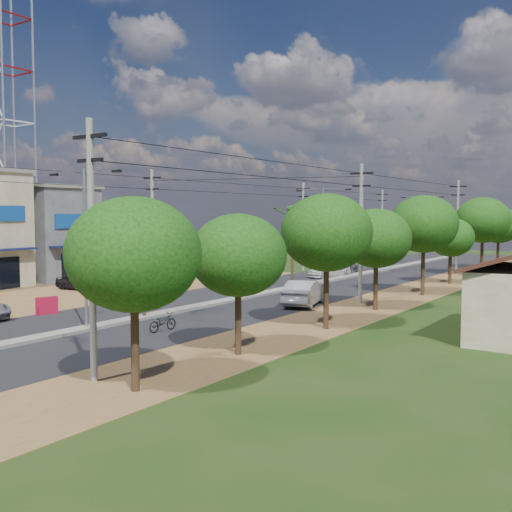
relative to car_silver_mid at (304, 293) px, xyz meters
The scene contains 35 objects.
ground 14.03m from the car_silver_mid, 110.92° to the right, with size 160.00×160.00×0.00m, color black.
road 5.41m from the car_silver_mid, 159.01° to the left, with size 12.00×110.00×0.04m, color black.
median 7.05m from the car_silver_mid, 135.47° to the left, with size 1.00×90.00×0.18m, color #605E56.
dirt_lot_west 20.65m from the car_silver_mid, 165.74° to the right, with size 18.00×46.00×0.04m, color brown.
dirt_shoulder_east 4.07m from the car_silver_mid, 28.72° to the left, with size 5.00×90.00×0.03m, color brown.
shophouse_grey 27.20m from the car_silver_mid, behind, with size 9.00×6.40×8.30m.
low_shed 28.22m from the car_silver_mid, 157.22° to the left, with size 10.40×10.40×3.95m.
telecom_tower 36.88m from the car_silver_mid, behind, with size 3.80×3.80×43.00m.
tree_east_a 19.95m from the car_silver_mid, 76.73° to the right, with size 4.40×4.40×6.37m.
tree_east_b 14.16m from the car_silver_mid, 71.80° to the right, with size 4.00×4.00×5.83m.
tree_east_c 8.69m from the car_silver_mid, 52.30° to the right, with size 4.60×4.60×6.83m.
tree_east_d 5.72m from the car_silver_mid, 11.79° to the left, with size 4.20×4.20×6.13m.
tree_east_e 10.91m from the car_silver_mid, 62.72° to the left, with size 4.80×4.80×7.14m.
tree_east_f 17.70m from the car_silver_mid, 76.06° to the left, with size 3.80×3.80×5.52m.
tree_east_g 25.76m from the car_silver_mid, 79.10° to the left, with size 5.00×5.00×7.38m.
tree_east_h 33.44m from the car_silver_mid, 82.22° to the left, with size 4.40×4.40×6.52m.
palm_median_near 11.39m from the car_silver_mid, 118.83° to the right, with size 2.00×2.00×6.15m.
palm_median_mid 9.94m from the car_silver_mid, 125.86° to the left, with size 2.00×2.00×6.55m.
palm_median_far 23.88m from the car_silver_mid, 102.31° to the left, with size 2.00×2.00×5.85m.
streetlight_near 14.56m from the car_silver_mid, 110.92° to the right, with size 5.10×0.18×8.00m.
streetlight_mid 13.52m from the car_silver_mid, 112.76° to the left, with size 5.10×0.18×8.00m.
streetlight_far 37.47m from the car_silver_mid, 97.71° to the left, with size 5.10×0.18×8.00m.
utility_pole_w_b 12.68m from the car_silver_mid, behind, with size 1.60×0.24×9.00m.
utility_pole_w_c 24.44m from the car_silver_mid, 119.84° to the left, with size 1.60×0.24×9.00m.
utility_pole_w_d 43.78m from the car_silver_mid, 105.97° to the left, with size 1.60×0.24×9.00m.
utility_pole_e_a 19.65m from the car_silver_mid, 82.54° to the right, with size 1.60×0.24×9.00m.
utility_pole_e_b 5.51m from the car_silver_mid, 49.41° to the left, with size 1.60×0.24×9.00m.
utility_pole_e_c 25.35m from the car_silver_mid, 84.27° to the left, with size 1.60×0.24×9.00m.
car_silver_mid is the anchor object (origin of this frame).
car_white_far 17.31m from the car_silver_mid, 112.05° to the left, with size 1.79×4.41×1.28m, color #AFAFAB.
car_parked_dark 18.48m from the car_silver_mid, behind, with size 1.44×3.58×1.22m, color black.
moto_rider_east 11.38m from the car_silver_mid, 98.12° to the right, with size 0.59×1.71×0.90m, color black.
moto_rider_west_a 6.88m from the car_silver_mid, 154.46° to the left, with size 0.53×1.52×0.80m, color black.
moto_rider_west_b 22.35m from the car_silver_mid, 107.14° to the left, with size 0.50×1.75×1.05m, color black.
roadside_sign 15.45m from the car_silver_mid, 132.81° to the right, with size 0.49×1.24×1.07m.
Camera 1 is at (23.51, -19.66, 5.79)m, focal length 42.00 mm.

